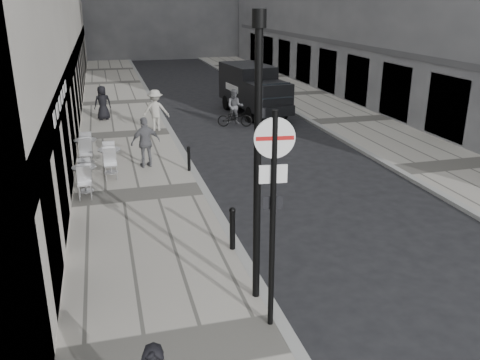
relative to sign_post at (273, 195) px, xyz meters
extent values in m
cube|color=#A29D92|center=(-1.79, 15.00, -2.62)|extent=(4.00, 60.00, 0.12)
cube|color=#A29D92|center=(9.21, 15.00, -2.62)|extent=(4.00, 60.00, 0.12)
cylinder|color=black|center=(0.00, 0.00, -0.56)|extent=(0.10, 0.10, 4.00)
cylinder|color=white|center=(0.00, 0.00, 0.98)|extent=(0.69, 0.13, 0.68)
cube|color=#B21414|center=(0.00, -0.02, 0.98)|extent=(0.63, 0.10, 0.07)
cube|color=white|center=(0.00, 0.03, 0.36)|extent=(0.48, 0.09, 0.32)
cylinder|color=black|center=(0.01, 0.96, 0.10)|extent=(0.14, 0.14, 5.31)
cylinder|color=black|center=(0.01, 0.96, 2.80)|extent=(0.25, 0.25, 0.31)
cylinder|color=black|center=(0.06, 3.07, -2.06)|extent=(0.13, 0.13, 1.00)
cylinder|color=black|center=(0.06, 9.17, -2.15)|extent=(0.11, 0.11, 0.82)
cylinder|color=black|center=(4.34, 16.14, -2.28)|extent=(0.36, 0.82, 0.79)
cylinder|color=black|center=(6.07, 16.34, -2.28)|extent=(0.36, 0.82, 0.79)
cylinder|color=black|center=(3.96, 19.48, -2.28)|extent=(0.36, 0.82, 0.79)
cylinder|color=black|center=(5.68, 19.67, -2.28)|extent=(0.36, 0.82, 0.79)
cube|color=black|center=(4.91, 18.79, -1.15)|extent=(2.37, 3.75, 1.97)
cube|color=black|center=(5.22, 16.15, -1.44)|extent=(2.16, 1.99, 1.38)
cube|color=#1E2328|center=(5.30, 15.41, -1.05)|extent=(1.75, 0.54, 0.73)
imported|color=black|center=(3.38, 15.53, -2.24)|extent=(1.75, 0.97, 0.87)
imported|color=#545459|center=(3.38, 15.53, -1.71)|extent=(0.93, 0.80, 1.64)
imported|color=slate|center=(-1.31, 10.02, -1.66)|extent=(1.13, 0.66, 1.80)
imported|color=#ADA9A0|center=(-0.39, 15.28, -1.63)|extent=(1.30, 0.89, 1.85)
imported|color=black|center=(-2.67, 18.16, -1.72)|extent=(0.92, 0.70, 1.68)
cylinder|color=silver|center=(-3.39, 8.00, -2.54)|extent=(0.46, 0.46, 0.03)
cylinder|color=silver|center=(-3.39, 8.00, -2.15)|extent=(0.06, 0.06, 0.78)
cylinder|color=silver|center=(-3.39, 8.00, -1.76)|extent=(0.74, 0.74, 0.03)
cylinder|color=silver|center=(-2.59, 9.65, -2.54)|extent=(0.48, 0.48, 0.03)
cylinder|color=silver|center=(-2.59, 9.65, -2.14)|extent=(0.07, 0.07, 0.81)
cylinder|color=silver|center=(-2.59, 9.65, -1.73)|extent=(0.77, 0.77, 0.03)
cylinder|color=#B2B2B5|center=(-3.39, 11.02, -2.54)|extent=(0.50, 0.50, 0.03)
cylinder|color=#B2B2B5|center=(-3.39, 11.02, -2.12)|extent=(0.07, 0.07, 0.85)
cylinder|color=#B2B2B5|center=(-3.39, 11.02, -1.70)|extent=(0.80, 0.80, 0.03)
camera|label=1|loc=(-2.62, -7.53, 3.10)|focal=38.00mm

